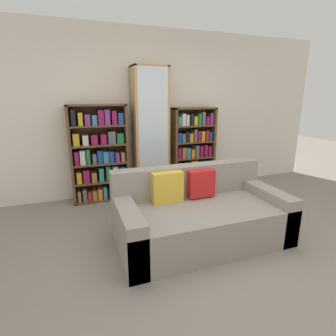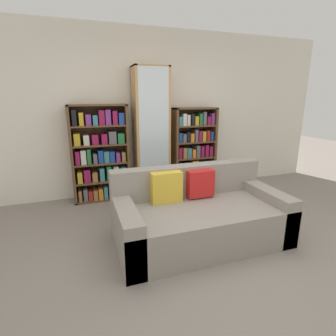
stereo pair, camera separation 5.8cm
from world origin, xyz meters
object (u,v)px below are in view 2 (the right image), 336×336
(couch, at_px, (199,216))
(display_cabinet, at_px, (151,134))
(bookshelf_right, at_px, (193,150))
(wine_bottle, at_px, (203,192))
(bookshelf_left, at_px, (100,155))

(couch, relative_size, display_cabinet, 0.91)
(couch, xyz_separation_m, bookshelf_right, (0.68, 1.67, 0.42))
(couch, distance_m, wine_bottle, 1.14)
(wine_bottle, bearing_deg, bookshelf_right, 79.56)
(display_cabinet, height_order, wine_bottle, display_cabinet)
(couch, distance_m, bookshelf_left, 1.97)
(couch, relative_size, bookshelf_left, 1.26)
(bookshelf_left, bearing_deg, bookshelf_right, -0.01)
(bookshelf_right, distance_m, wine_bottle, 0.88)
(wine_bottle, bearing_deg, bookshelf_left, 155.55)
(display_cabinet, bearing_deg, bookshelf_left, 178.87)
(bookshelf_right, bearing_deg, bookshelf_left, 179.99)
(display_cabinet, xyz_separation_m, wine_bottle, (0.65, -0.66, -0.87))
(bookshelf_right, bearing_deg, couch, -112.04)
(display_cabinet, xyz_separation_m, bookshelf_right, (0.78, 0.02, -0.33))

